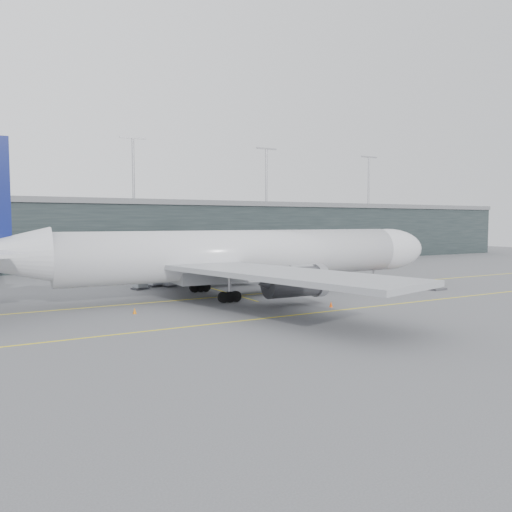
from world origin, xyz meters
TOP-DOWN VIEW (x-y plane):
  - ground at (0.00, 0.00)m, footprint 320.00×320.00m
  - taxiline_a at (0.00, -4.00)m, footprint 160.00×0.25m
  - taxiline_b at (0.00, -20.00)m, footprint 160.00×0.25m
  - taxiline_lead_main at (5.00, 20.00)m, footprint 0.25×60.00m
  - terminal at (-0.00, 58.00)m, footprint 240.00×36.00m
  - main_aircraft at (5.52, -3.61)m, footprint 70.43×66.31m
  - jet_bridge at (16.73, 22.25)m, footprint 18.61×43.11m
  - gse_cart at (29.71, -7.51)m, footprint 2.12×1.57m
  - baggage_dolly at (34.00, -13.29)m, footprint 2.74×2.25m
  - uld_a at (-5.01, 8.84)m, footprint 2.69×2.42m
  - uld_b at (-2.12, 10.76)m, footprint 2.68×2.40m
  - uld_c at (-0.10, 9.58)m, footprint 2.30×2.06m
  - cone_nose at (35.74, -5.62)m, footprint 0.44×0.44m
  - cone_wing_stbd at (10.68, -17.85)m, footprint 0.44×0.44m
  - cone_wing_port at (10.55, 12.12)m, footprint 0.48×0.48m
  - cone_tail at (-11.21, -10.68)m, footprint 0.43×0.43m

SIDE VIEW (x-z plane):
  - ground at x=0.00m, z-range 0.00..0.00m
  - taxiline_a at x=0.00m, z-range 0.00..0.02m
  - taxiline_b at x=0.00m, z-range 0.00..0.02m
  - taxiline_lead_main at x=5.00m, z-range 0.00..0.02m
  - baggage_dolly at x=34.00m, z-range 0.03..0.29m
  - cone_tail at x=-11.21m, z-range 0.00..0.68m
  - cone_wing_stbd at x=10.68m, z-range 0.00..0.69m
  - cone_nose at x=35.74m, z-range 0.00..0.70m
  - cone_wing_port at x=10.55m, z-range 0.00..0.77m
  - gse_cart at x=29.71m, z-range 0.07..1.38m
  - uld_c at x=-0.10m, z-range 0.04..1.78m
  - uld_a at x=-5.01m, z-range 0.05..2.07m
  - uld_b at x=-2.12m, z-range 0.05..2.09m
  - jet_bridge at x=16.73m, z-range 1.53..7.67m
  - main_aircraft at x=5.52m, z-range -4.34..15.44m
  - terminal at x=0.00m, z-range -6.88..22.12m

